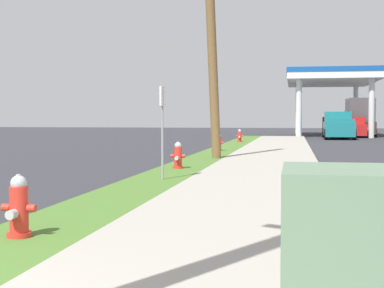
{
  "coord_description": "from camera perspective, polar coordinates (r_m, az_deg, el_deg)",
  "views": [
    {
      "loc": [
        3.81,
        -2.79,
        1.53
      ],
      "look_at": [
        0.71,
        14.0,
        0.71
      ],
      "focal_mm": 51.49,
      "sensor_mm": 36.0,
      "label": 1
    }
  ],
  "objects": [
    {
      "name": "truck_teal_at_forecourt",
      "position": [
        41.32,
        14.91,
        1.8
      ],
      "size": [
        2.22,
        5.44,
        1.97
      ],
      "color": "#197075",
      "rests_on": "ground"
    },
    {
      "name": "car_white_by_far_pump",
      "position": [
        52.0,
        16.22,
        1.74
      ],
      "size": [
        2.24,
        4.63,
        1.57
      ],
      "color": "white",
      "rests_on": "ground"
    },
    {
      "name": "car_red_by_near_pump",
      "position": [
        44.98,
        16.38,
        1.6
      ],
      "size": [
        2.19,
        4.6,
        1.57
      ],
      "color": "red",
      "rests_on": "ground"
    },
    {
      "name": "fire_hydrant_second",
      "position": [
        15.29,
        -1.46,
        -1.33
      ],
      "size": [
        0.42,
        0.38,
        0.74
      ],
      "color": "red",
      "rests_on": "grass_verge"
    },
    {
      "name": "fire_hydrant_fourth",
      "position": [
        32.15,
        4.95,
        0.8
      ],
      "size": [
        0.42,
        0.37,
        0.74
      ],
      "color": "red",
      "rests_on": "grass_verge"
    },
    {
      "name": "fire_hydrant_nearest",
      "position": [
        6.84,
        -17.51,
        -6.52
      ],
      "size": [
        0.42,
        0.38,
        0.74
      ],
      "color": "red",
      "rests_on": "grass_verge"
    },
    {
      "name": "street_sign_post",
      "position": [
        12.54,
        -3.1,
        3.21
      ],
      "size": [
        0.05,
        0.36,
        2.12
      ],
      "color": "gray",
      "rests_on": "grass_verge"
    },
    {
      "name": "utility_pole_midground",
      "position": [
        19.3,
        2.01,
        11.61
      ],
      "size": [
        1.0,
        1.26,
        8.61
      ],
      "color": "brown",
      "rests_on": "grass_verge"
    },
    {
      "name": "truck_tan_on_apron",
      "position": [
        48.17,
        16.88,
        2.57
      ],
      "size": [
        2.18,
        6.42,
        3.11
      ],
      "color": "tan",
      "rests_on": "ground"
    },
    {
      "name": "fire_hydrant_third",
      "position": [
        23.52,
        2.77,
        0.09
      ],
      "size": [
        0.42,
        0.37,
        0.74
      ],
      "color": "red",
      "rests_on": "grass_verge"
    }
  ]
}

